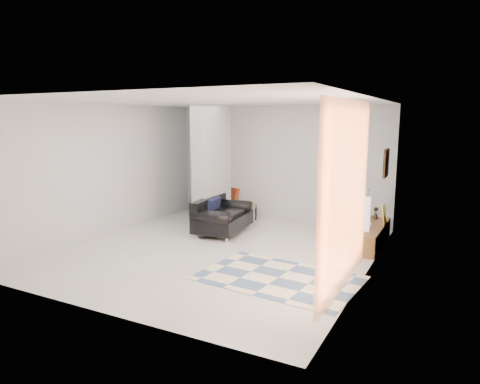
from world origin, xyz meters
The scene contains 17 objects.
floor centered at (0.00, 0.00, 0.00)m, with size 6.00×6.00×0.00m, color beige.
ceiling centered at (0.00, 0.00, 2.80)m, with size 6.00×6.00×0.00m, color white.
wall_back centered at (0.00, 3.00, 1.40)m, with size 6.00×6.00×0.00m, color silver.
wall_front centered at (0.00, -3.00, 1.40)m, with size 6.00×6.00×0.00m, color silver.
wall_left centered at (-2.75, 0.00, 1.40)m, with size 6.00×6.00×0.00m, color silver.
wall_right centered at (2.75, 0.00, 1.40)m, with size 6.00×6.00×0.00m, color silver.
partition_column centered at (-1.10, 1.60, 1.40)m, with size 0.35×1.20×2.80m, color #A4A9AB.
hallway_door centered at (-2.10, 2.96, 1.02)m, with size 0.85×0.06×2.04m, color white.
curtain centered at (2.67, -1.15, 1.45)m, with size 2.55×2.55×0.00m, color orange.
wall_art centered at (2.72, 1.70, 1.65)m, with size 0.04×0.45×0.55m, color #3D2310.
media_console centered at (2.52, 1.70, 0.20)m, with size 0.45×1.81×0.80m.
loveseat centered at (-0.64, 1.19, 0.36)m, with size 1.04×1.60×0.76m.
daybed centered at (-1.41, 2.63, 0.41)m, with size 1.99×1.46×0.77m.
area_rug centered at (1.56, -0.81, 0.01)m, with size 2.44×1.63×0.01m, color beige.
cylinder_lamp centered at (2.50, 1.22, 0.72)m, with size 0.12×0.12×0.65m, color white.
bronze_figurine centered at (2.47, 2.36, 0.52)m, with size 0.12×0.12×0.25m, color black, non-canonical shape.
vase centered at (2.47, 1.44, 0.50)m, with size 0.20×0.20×0.21m, color #B8C3BE.
Camera 1 is at (3.97, -6.79, 2.47)m, focal length 32.00 mm.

